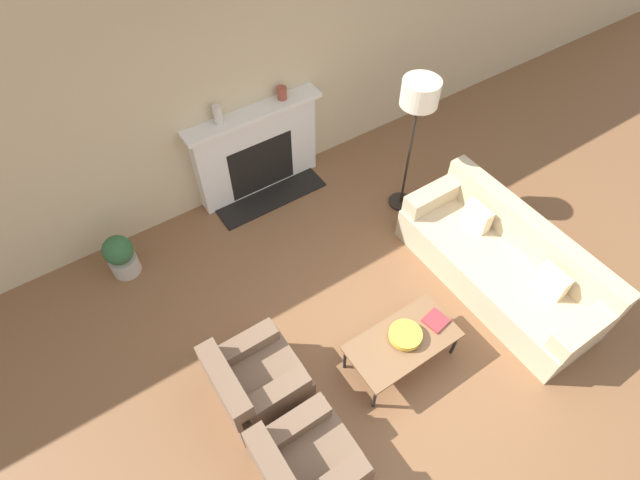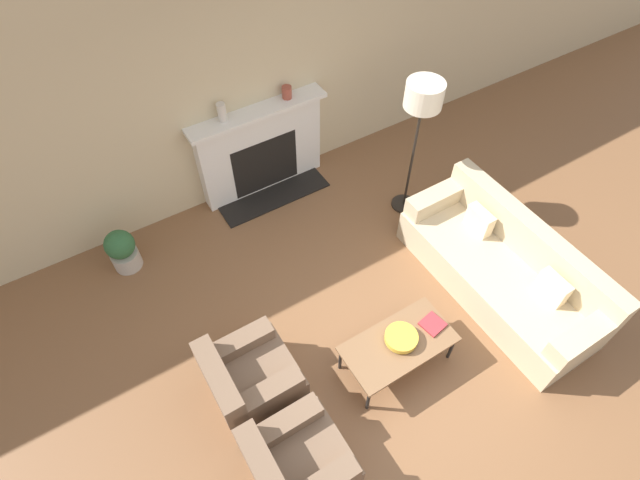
# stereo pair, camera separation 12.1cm
# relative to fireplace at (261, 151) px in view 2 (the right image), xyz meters

# --- Properties ---
(ground_plane) EXTENTS (18.00, 18.00, 0.00)m
(ground_plane) POSITION_rel_fireplace_xyz_m (0.06, -2.97, -0.57)
(ground_plane) COLOR brown
(wall_back) EXTENTS (18.00, 0.06, 2.90)m
(wall_back) POSITION_rel_fireplace_xyz_m (0.06, 0.14, 0.88)
(wall_back) COLOR #C6B289
(wall_back) RESTS_ON ground_plane
(fireplace) EXTENTS (1.70, 0.59, 1.18)m
(fireplace) POSITION_rel_fireplace_xyz_m (0.00, 0.00, 0.00)
(fireplace) COLOR silver
(fireplace) RESTS_ON ground_plane
(couch) EXTENTS (0.89, 2.28, 0.83)m
(couch) POSITION_rel_fireplace_xyz_m (1.43, -2.75, -0.27)
(couch) COLOR tan
(couch) RESTS_ON ground_plane
(armchair_near) EXTENTS (0.77, 0.74, 0.73)m
(armchair_near) POSITION_rel_fireplace_xyz_m (-1.41, -3.30, -0.29)
(armchair_near) COLOR brown
(armchair_near) RESTS_ON ground_plane
(armchair_far) EXTENTS (0.77, 0.74, 0.73)m
(armchair_far) POSITION_rel_fireplace_xyz_m (-1.41, -2.44, -0.29)
(armchair_far) COLOR brown
(armchair_far) RESTS_ON ground_plane
(coffee_table) EXTENTS (1.07, 0.55, 0.40)m
(coffee_table) POSITION_rel_fireplace_xyz_m (-0.07, -2.90, -0.20)
(coffee_table) COLOR brown
(coffee_table) RESTS_ON ground_plane
(bowl) EXTENTS (0.31, 0.31, 0.08)m
(bowl) POSITION_rel_fireplace_xyz_m (-0.04, -2.89, -0.12)
(bowl) COLOR gold
(bowl) RESTS_ON coffee_table
(book) EXTENTS (0.24, 0.23, 0.02)m
(book) POSITION_rel_fireplace_xyz_m (0.32, -2.91, -0.16)
(book) COLOR #9E2D33
(book) RESTS_ON coffee_table
(floor_lamp) EXTENTS (0.40, 0.40, 1.76)m
(floor_lamp) POSITION_rel_fireplace_xyz_m (1.32, -1.24, 0.94)
(floor_lamp) COLOR black
(floor_lamp) RESTS_ON ground_plane
(mantel_vase_left) EXTENTS (0.10, 0.10, 0.22)m
(mantel_vase_left) POSITION_rel_fireplace_xyz_m (-0.40, 0.01, 0.71)
(mantel_vase_left) COLOR beige
(mantel_vase_left) RESTS_ON fireplace
(mantel_vase_center_left) EXTENTS (0.11, 0.11, 0.14)m
(mantel_vase_center_left) POSITION_rel_fireplace_xyz_m (0.41, 0.01, 0.68)
(mantel_vase_center_left) COLOR brown
(mantel_vase_center_left) RESTS_ON fireplace
(potted_plant) EXTENTS (0.33, 0.33, 0.54)m
(potted_plant) POSITION_rel_fireplace_xyz_m (-1.94, -0.35, -0.30)
(potted_plant) COLOR #B2A899
(potted_plant) RESTS_ON ground_plane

